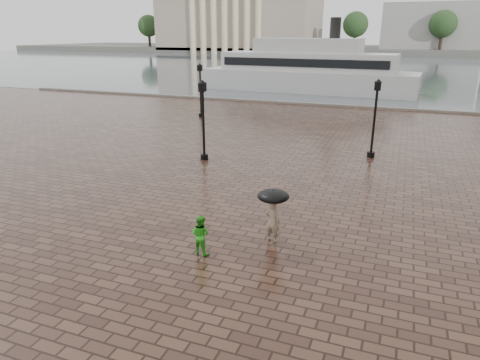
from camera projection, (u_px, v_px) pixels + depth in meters
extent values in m
plane|color=#352018|center=(239.00, 257.00, 14.02)|extent=(300.00, 300.00, 0.00)
plane|color=#465056|center=(387.00, 66.00, 95.28)|extent=(240.00, 240.00, 0.00)
cube|color=slate|center=(355.00, 107.00, 42.29)|extent=(80.00, 0.60, 0.30)
cube|color=#4C4C47|center=(397.00, 50.00, 155.02)|extent=(300.00, 60.00, 2.00)
cube|color=gray|center=(241.00, 18.00, 156.71)|extent=(55.00, 30.00, 22.00)
cube|color=gray|center=(431.00, 26.00, 140.21)|extent=(30.00, 22.00, 14.00)
cylinder|color=#2D2119|center=(150.00, 41.00, 164.93)|extent=(1.00, 1.00, 8.00)
sphere|color=#21391A|center=(149.00, 26.00, 163.13)|extent=(8.00, 8.00, 8.00)
cylinder|color=#2D2119|center=(210.00, 41.00, 156.26)|extent=(1.00, 1.00, 8.00)
sphere|color=#21391A|center=(210.00, 25.00, 154.47)|extent=(8.00, 8.00, 8.00)
cylinder|color=#2D2119|center=(278.00, 42.00, 147.60)|extent=(1.00, 1.00, 8.00)
sphere|color=#21391A|center=(278.00, 25.00, 145.81)|extent=(8.00, 8.00, 8.00)
cylinder|color=#2D2119|center=(354.00, 42.00, 138.94)|extent=(1.00, 1.00, 8.00)
sphere|color=#21391A|center=(356.00, 24.00, 137.15)|extent=(8.00, 8.00, 8.00)
cylinder|color=#2D2119|center=(440.00, 43.00, 130.28)|extent=(1.00, 1.00, 8.00)
sphere|color=#21391A|center=(443.00, 24.00, 128.49)|extent=(8.00, 8.00, 8.00)
cylinder|color=black|center=(204.00, 157.00, 24.83)|extent=(0.44, 0.44, 0.30)
cylinder|color=black|center=(203.00, 125.00, 24.22)|extent=(0.14, 0.14, 4.00)
cube|color=black|center=(202.00, 87.00, 23.52)|extent=(0.35, 0.35, 0.50)
sphere|color=beige|center=(202.00, 87.00, 23.52)|extent=(0.28, 0.28, 0.28)
cylinder|color=black|center=(371.00, 154.00, 25.33)|extent=(0.44, 0.44, 0.30)
cylinder|color=black|center=(374.00, 124.00, 24.73)|extent=(0.14, 0.14, 4.00)
cube|color=black|center=(378.00, 86.00, 24.02)|extent=(0.35, 0.35, 0.50)
sphere|color=beige|center=(378.00, 86.00, 24.02)|extent=(0.28, 0.28, 0.28)
cylinder|color=black|center=(201.00, 115.00, 37.45)|extent=(0.44, 0.44, 0.30)
cylinder|color=black|center=(201.00, 94.00, 36.84)|extent=(0.14, 0.14, 4.00)
cube|color=black|center=(200.00, 68.00, 36.14)|extent=(0.35, 0.35, 0.50)
sphere|color=beige|center=(200.00, 68.00, 36.14)|extent=(0.28, 0.28, 0.28)
imported|color=gray|center=(273.00, 221.00, 14.88)|extent=(0.61, 0.46, 1.50)
imported|color=green|center=(201.00, 235.00, 14.07)|extent=(0.72, 0.60, 1.35)
cube|color=silver|center=(306.00, 81.00, 53.56)|extent=(26.83, 7.99, 2.54)
cube|color=silver|center=(307.00, 62.00, 52.80)|extent=(21.49, 6.82, 2.12)
cube|color=silver|center=(308.00, 45.00, 52.17)|extent=(12.99, 5.65, 1.70)
cylinder|color=black|center=(335.00, 29.00, 50.31)|extent=(1.27, 1.27, 2.54)
cube|color=black|center=(301.00, 63.00, 50.38)|extent=(20.10, 1.35, 0.95)
cube|color=black|center=(313.00, 60.00, 55.21)|extent=(20.10, 1.35, 0.95)
cylinder|color=black|center=(273.00, 208.00, 14.71)|extent=(0.02, 0.02, 0.95)
ellipsoid|color=black|center=(273.00, 196.00, 14.57)|extent=(1.10, 1.10, 0.39)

